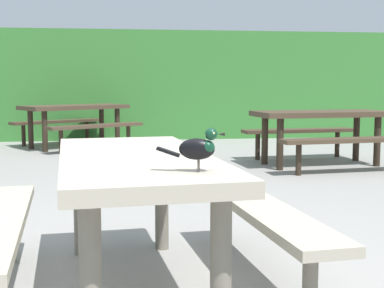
{
  "coord_description": "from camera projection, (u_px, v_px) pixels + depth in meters",
  "views": [
    {
      "loc": [
        0.04,
        -2.72,
        1.1
      ],
      "look_at": [
        0.35,
        -0.38,
        0.84
      ],
      "focal_mm": 50.27,
      "sensor_mm": 36.0,
      "label": 1
    }
  ],
  "objects": [
    {
      "name": "hedge_wall",
      "position": [
        118.0,
        85.0,
        11.32
      ],
      "size": [
        28.0,
        1.71,
        2.16
      ],
      "primitive_type": "cube",
      "color": "#387A33",
      "rests_on": "ground"
    },
    {
      "name": "picnic_table_foreground",
      "position": [
        135.0,
        189.0,
        2.82
      ],
      "size": [
        1.84,
        1.87,
        0.74
      ],
      "color": "#B2A893",
      "rests_on": "ground"
    },
    {
      "name": "bird_grackle",
      "position": [
        199.0,
        147.0,
        2.22
      ],
      "size": [
        0.28,
        0.11,
        0.18
      ],
      "color": "black",
      "rests_on": "picnic_table_foreground"
    },
    {
      "name": "picnic_table_mid_left",
      "position": [
        321.0,
        125.0,
        7.29
      ],
      "size": [
        1.88,
        1.85,
        0.74
      ],
      "color": "#473828",
      "rests_on": "ground"
    },
    {
      "name": "picnic_table_mid_right",
      "position": [
        75.0,
        116.0,
        9.38
      ],
      "size": [
        2.35,
        2.35,
        0.74
      ],
      "color": "#473828",
      "rests_on": "ground"
    }
  ]
}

